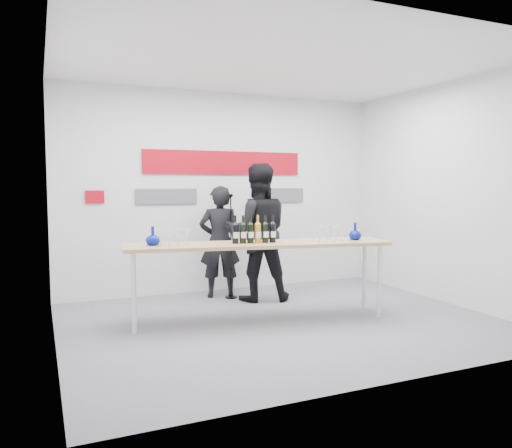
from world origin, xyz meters
name	(u,v)px	position (x,y,z in m)	size (l,w,h in m)	color
ground	(283,322)	(0.00, 0.00, 0.00)	(5.00, 5.00, 0.00)	slate
back_wall	(224,192)	(0.00, 2.00, 1.50)	(5.00, 0.04, 3.00)	silver
signage	(221,172)	(-0.06, 1.97, 1.81)	(3.38, 0.02, 0.79)	#A90715
tasting_table	(259,249)	(-0.23, 0.17, 0.87)	(3.18, 1.17, 0.94)	tan
wine_bottles	(254,229)	(-0.30, 0.16, 1.10)	(0.53, 0.17, 0.33)	black
decanter_left	(153,236)	(-1.44, 0.42, 1.04)	(0.16, 0.16, 0.21)	navy
decanter_right	(355,231)	(0.99, -0.02, 1.04)	(0.16, 0.16, 0.21)	navy
glasses_left	(174,237)	(-1.21, 0.35, 1.03)	(0.39, 0.28, 0.18)	silver
glasses_right	(330,233)	(0.64, 0.00, 1.03)	(0.46, 0.29, 0.18)	silver
presenter_left	(220,242)	(-0.25, 1.53, 0.80)	(0.58, 0.38, 1.60)	black
presenter_right	(257,232)	(0.17, 1.14, 0.96)	(0.93, 0.72, 1.91)	black
mic_stand	(231,266)	(-0.12, 1.40, 0.45)	(0.17, 0.17, 1.49)	black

